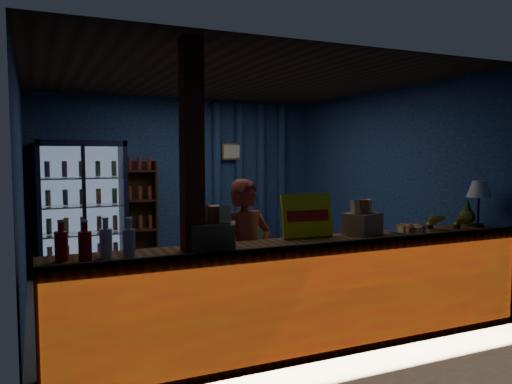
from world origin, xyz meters
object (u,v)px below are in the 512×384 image
at_px(shopkeeper, 247,258).
at_px(green_chair, 236,245).
at_px(table_lamp, 479,191).
at_px(pastry_tray, 410,230).

xyz_separation_m(shopkeeper, green_chair, (1.00, 2.78, -0.43)).
bearing_deg(green_chair, shopkeeper, 30.30).
bearing_deg(shopkeeper, table_lamp, -25.64).
distance_m(green_chair, pastry_tray, 3.36).
height_order(green_chair, pastry_tray, pastry_tray).
relative_size(shopkeeper, green_chair, 2.14).
height_order(shopkeeper, pastry_tray, shopkeeper).
relative_size(pastry_tray, table_lamp, 0.91).
distance_m(pastry_tray, table_lamp, 0.96).
bearing_deg(pastry_tray, table_lamp, -0.45).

